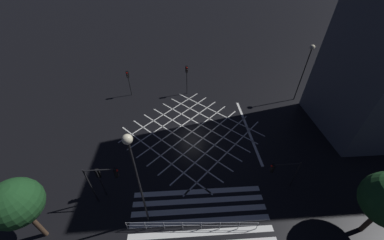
{
  "coord_description": "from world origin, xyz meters",
  "views": [
    {
      "loc": [
        -1.19,
        -19.02,
        17.35
      ],
      "look_at": [
        0.0,
        0.0,
        1.82
      ],
      "focal_mm": 20.0,
      "sensor_mm": 36.0,
      "label": 1
    }
  ],
  "objects_px": {
    "traffic_light_sw_main": "(104,178)",
    "street_tree_far": "(16,203)",
    "traffic_light_median_north": "(187,74)",
    "traffic_light_sw_cross": "(99,177)",
    "traffic_light_nw_cross": "(128,78)",
    "street_lamp_west": "(134,164)",
    "street_lamp_east": "(308,59)",
    "traffic_light_se_main": "(282,170)"
  },
  "relations": [
    {
      "from": "traffic_light_sw_main",
      "to": "street_tree_far",
      "type": "bearing_deg",
      "value": -149.84
    },
    {
      "from": "traffic_light_sw_main",
      "to": "traffic_light_median_north",
      "type": "distance_m",
      "value": 18.5
    },
    {
      "from": "street_tree_far",
      "to": "traffic_light_sw_cross",
      "type": "bearing_deg",
      "value": 41.11
    },
    {
      "from": "traffic_light_median_north",
      "to": "traffic_light_nw_cross",
      "type": "xyz_separation_m",
      "value": [
        -8.31,
        0.09,
        -0.4
      ]
    },
    {
      "from": "traffic_light_sw_cross",
      "to": "street_lamp_west",
      "type": "height_order",
      "value": "street_lamp_west"
    },
    {
      "from": "traffic_light_median_north",
      "to": "street_lamp_east",
      "type": "distance_m",
      "value": 15.95
    },
    {
      "from": "traffic_light_se_main",
      "to": "street_tree_far",
      "type": "relative_size",
      "value": 0.54
    },
    {
      "from": "street_lamp_east",
      "to": "traffic_light_nw_cross",
      "type": "bearing_deg",
      "value": 173.79
    },
    {
      "from": "traffic_light_sw_cross",
      "to": "street_lamp_east",
      "type": "bearing_deg",
      "value": -59.47
    },
    {
      "from": "traffic_light_sw_cross",
      "to": "traffic_light_median_north",
      "type": "height_order",
      "value": "traffic_light_median_north"
    },
    {
      "from": "traffic_light_median_north",
      "to": "street_lamp_west",
      "type": "xyz_separation_m",
      "value": [
        -3.98,
        -19.03,
        3.89
      ]
    },
    {
      "from": "street_tree_far",
      "to": "traffic_light_se_main",
      "type": "bearing_deg",
      "value": 9.04
    },
    {
      "from": "traffic_light_nw_cross",
      "to": "traffic_light_sw_cross",
      "type": "bearing_deg",
      "value": 1.07
    },
    {
      "from": "traffic_light_se_main",
      "to": "traffic_light_median_north",
      "type": "bearing_deg",
      "value": -65.8
    },
    {
      "from": "traffic_light_median_north",
      "to": "street_tree_far",
      "type": "bearing_deg",
      "value": -30.98
    },
    {
      "from": "street_lamp_east",
      "to": "traffic_light_se_main",
      "type": "bearing_deg",
      "value": -119.63
    },
    {
      "from": "traffic_light_sw_cross",
      "to": "traffic_light_sw_main",
      "type": "bearing_deg",
      "value": -132.64
    },
    {
      "from": "street_lamp_west",
      "to": "traffic_light_se_main",
      "type": "bearing_deg",
      "value": 12.06
    },
    {
      "from": "traffic_light_se_main",
      "to": "traffic_light_median_north",
      "type": "relative_size",
      "value": 0.74
    },
    {
      "from": "traffic_light_se_main",
      "to": "traffic_light_sw_cross",
      "type": "xyz_separation_m",
      "value": [
        -15.46,
        0.25,
        -0.03
      ]
    },
    {
      "from": "traffic_light_nw_cross",
      "to": "street_lamp_west",
      "type": "height_order",
      "value": "street_lamp_west"
    },
    {
      "from": "street_tree_far",
      "to": "street_lamp_west",
      "type": "bearing_deg",
      "value": 4.54
    },
    {
      "from": "traffic_light_sw_cross",
      "to": "street_lamp_east",
      "type": "height_order",
      "value": "street_lamp_east"
    },
    {
      "from": "traffic_light_median_north",
      "to": "street_tree_far",
      "type": "height_order",
      "value": "street_tree_far"
    },
    {
      "from": "traffic_light_sw_cross",
      "to": "traffic_light_median_north",
      "type": "relative_size",
      "value": 0.75
    },
    {
      "from": "street_lamp_east",
      "to": "street_tree_far",
      "type": "relative_size",
      "value": 1.29
    },
    {
      "from": "traffic_light_sw_cross",
      "to": "street_lamp_west",
      "type": "xyz_separation_m",
      "value": [
        4.03,
        -2.69,
        4.68
      ]
    },
    {
      "from": "street_lamp_west",
      "to": "street_tree_far",
      "type": "bearing_deg",
      "value": -175.46
    },
    {
      "from": "street_tree_far",
      "to": "street_lamp_east",
      "type": "bearing_deg",
      "value": 32.18
    },
    {
      "from": "traffic_light_sw_main",
      "to": "traffic_light_median_north",
      "type": "height_order",
      "value": "traffic_light_median_north"
    },
    {
      "from": "traffic_light_sw_main",
      "to": "street_tree_far",
      "type": "height_order",
      "value": "street_tree_far"
    },
    {
      "from": "traffic_light_sw_cross",
      "to": "street_lamp_east",
      "type": "xyz_separation_m",
      "value": [
        23.47,
        13.84,
        3.74
      ]
    },
    {
      "from": "traffic_light_se_main",
      "to": "traffic_light_sw_main",
      "type": "bearing_deg",
      "value": 1.67
    },
    {
      "from": "traffic_light_median_north",
      "to": "traffic_light_sw_cross",
      "type": "bearing_deg",
      "value": -26.1
    },
    {
      "from": "traffic_light_sw_cross",
      "to": "traffic_light_median_north",
      "type": "xyz_separation_m",
      "value": [
        8.0,
        16.34,
        0.79
      ]
    },
    {
      "from": "traffic_light_se_main",
      "to": "traffic_light_nw_cross",
      "type": "height_order",
      "value": "traffic_light_nw_cross"
    },
    {
      "from": "traffic_light_median_north",
      "to": "street_lamp_west",
      "type": "relative_size",
      "value": 0.48
    },
    {
      "from": "traffic_light_sw_cross",
      "to": "street_lamp_east",
      "type": "relative_size",
      "value": 0.43
    },
    {
      "from": "traffic_light_se_main",
      "to": "traffic_light_nw_cross",
      "type": "relative_size",
      "value": 0.85
    },
    {
      "from": "traffic_light_sw_cross",
      "to": "traffic_light_se_main",
      "type": "bearing_deg",
      "value": -90.93
    },
    {
      "from": "street_lamp_east",
      "to": "street_tree_far",
      "type": "bearing_deg",
      "value": -147.82
    },
    {
      "from": "traffic_light_se_main",
      "to": "traffic_light_sw_main",
      "type": "distance_m",
      "value": 14.74
    }
  ]
}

